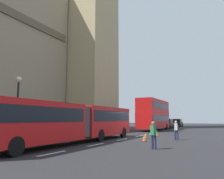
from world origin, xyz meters
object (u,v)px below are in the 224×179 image
traffic_cone_west (144,138)px  pedestrian_near_cones (153,134)px  sedan_lead (168,124)px  traffic_cone_east (157,133)px  double_decker_bus (154,114)px  traffic_cone_middle (146,136)px  pedestrian_by_kerb (176,130)px  street_lamp (17,104)px  sedan_trailing (178,123)px  articulated_bus (75,120)px

traffic_cone_west → pedestrian_near_cones: (-4.33, -2.05, 0.63)m
pedestrian_near_cones → sedan_lead: bearing=11.3°
traffic_cone_east → double_decker_bus: bearing=17.3°
double_decker_bus → traffic_cone_middle: bearing=-166.9°
sedan_lead → pedestrian_by_kerb: 26.09m
traffic_cone_middle → street_lamp: (-8.03, 8.06, 2.77)m
sedan_trailing → pedestrian_by_kerb: sedan_trailing is taller
traffic_cone_west → traffic_cone_east: bearing=6.4°
double_decker_bus → street_lamp: bearing=169.1°
traffic_cone_west → street_lamp: street_lamp is taller
sedan_lead → street_lamp: 33.36m
articulated_bus → sedan_lead: articulated_bus is taller
sedan_lead → traffic_cone_east: 21.55m
articulated_bus → sedan_lead: size_ratio=3.64×
sedan_lead → sedan_trailing: (10.99, 0.10, 0.00)m
pedestrian_by_kerb → sedan_lead: bearing=14.3°
double_decker_bus → pedestrian_near_cones: (-22.40, -6.39, -1.80)m
double_decker_bus → traffic_cone_middle: size_ratio=18.76×
articulated_bus → pedestrian_near_cones: bearing=-96.2°
traffic_cone_middle → pedestrian_near_cones: 7.66m
sedan_lead → traffic_cone_east: (-21.24, -3.60, -0.63)m
double_decker_bus → traffic_cone_middle: (-15.31, -3.55, -2.43)m
pedestrian_near_cones → pedestrian_by_kerb: same height
articulated_bus → sedan_trailing: articulated_bus is taller
pedestrian_by_kerb → sedan_trailing: bearing=10.3°
street_lamp → traffic_cone_east: bearing=-34.7°
traffic_cone_west → articulated_bus: bearing=130.0°
articulated_bus → pedestrian_by_kerb: (6.06, -6.47, -0.83)m
sedan_trailing → pedestrian_near_cones: (-43.02, -6.48, -0.00)m
traffic_cone_middle → pedestrian_near_cones: (-7.08, -2.84, 0.63)m
traffic_cone_west → pedestrian_by_kerb: pedestrian_by_kerb is taller
articulated_bus → traffic_cone_east: bearing=-19.7°
articulated_bus → street_lamp: (-1.64, 4.51, 1.31)m
sedan_trailing → street_lamp: size_ratio=0.83×
traffic_cone_west → pedestrian_by_kerb: size_ratio=0.34×
double_decker_bus → traffic_cone_west: size_ratio=18.76×
articulated_bus → traffic_cone_west: bearing=-50.0°
traffic_cone_middle → street_lamp: bearing=134.9°
traffic_cone_west → sedan_lead: bearing=8.9°
traffic_cone_west → pedestrian_near_cones: pedestrian_near_cones is taller
traffic_cone_west → traffic_cone_middle: size_ratio=1.00×
traffic_cone_west → street_lamp: 10.67m
traffic_cone_middle → pedestrian_by_kerb: size_ratio=0.34×
articulated_bus → street_lamp: size_ratio=3.04×
articulated_bus → traffic_cone_west: size_ratio=27.60×
double_decker_bus → traffic_cone_east: 12.39m
double_decker_bus → articulated_bus: bearing=-180.0°
traffic_cone_west → street_lamp: size_ratio=0.11×
articulated_bus → sedan_lead: (31.34, -0.01, -0.83)m
traffic_cone_east → sedan_lead: bearing=9.6°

